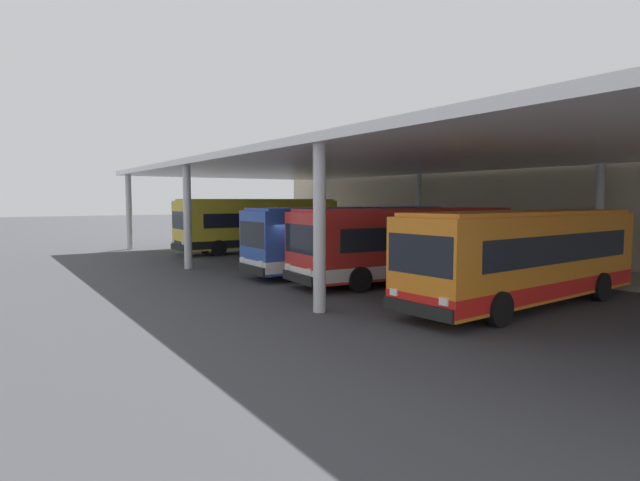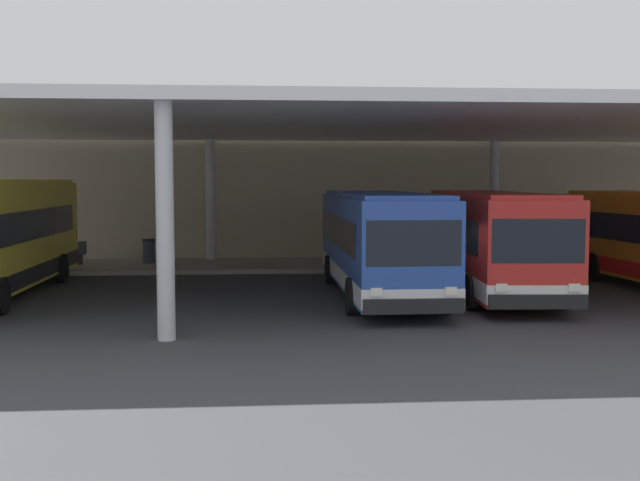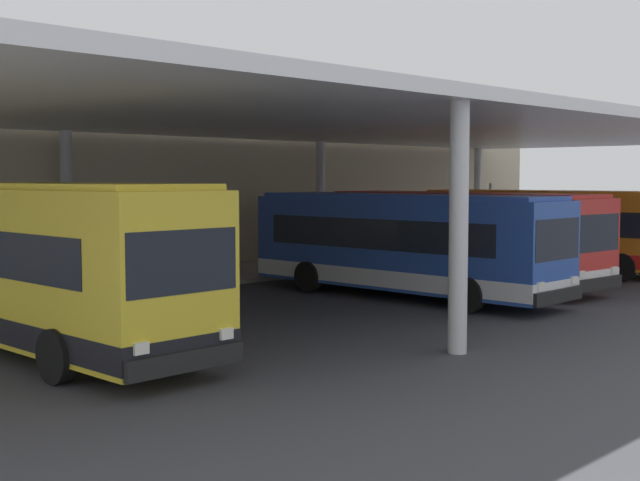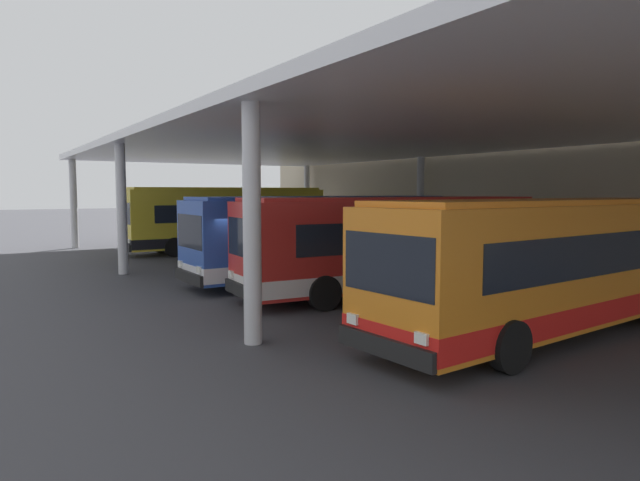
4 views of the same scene
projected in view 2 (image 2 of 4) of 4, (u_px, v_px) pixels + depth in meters
ground_plane at (417, 316)px, 20.18m from camera, size 200.00×200.00×0.00m
platform_kerb at (359, 264)px, 31.86m from camera, size 42.00×4.50×0.18m
station_building_facade at (350, 174)px, 34.80m from camera, size 48.00×1.60×7.62m
canopy_shelter at (385, 126)px, 25.24m from camera, size 40.00×17.00×5.55m
bus_second_bay at (379, 242)px, 23.55m from camera, size 2.77×10.54×3.17m
bus_middle_bay at (491, 241)px, 24.25m from camera, size 3.28×10.68×3.17m
bench_waiting at (63, 253)px, 30.94m from camera, size 1.80×0.45×0.92m
trash_bin at (149, 251)px, 31.50m from camera, size 0.52×0.52×0.98m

